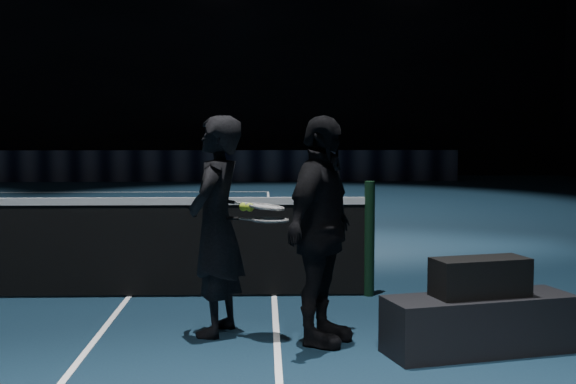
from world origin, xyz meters
name	(u,v)px	position (x,y,z in m)	size (l,w,h in m)	color
wall_back	(91,16)	(0.00, 18.00, 5.00)	(30.00, 30.00, 0.00)	black
net_post_right	(369,239)	(6.40, 0.00, 0.55)	(0.10, 0.10, 1.10)	black
sponsor_backdrop	(75,166)	(0.00, 15.50, 0.45)	(22.00, 0.15, 0.90)	black
player_bench	(479,324)	(6.94, -1.93, 0.21)	(1.37, 0.46, 0.41)	black
racket_bag	(480,277)	(6.94, -1.93, 0.55)	(0.69, 0.29, 0.27)	black
bag_signature	(486,281)	(6.94, -2.08, 0.55)	(0.32, 0.00, 0.09)	white
player_a	(216,226)	(5.02, -1.36, 0.85)	(0.62, 0.41, 1.70)	black
player_b	(321,231)	(5.82, -1.66, 0.85)	(1.00, 0.42, 1.70)	black
racket_lower	(270,220)	(5.44, -1.52, 0.92)	(0.68, 0.22, 0.03)	black
racket_upper	(266,207)	(5.41, -1.47, 1.01)	(0.68, 0.22, 0.03)	black
tennis_balls	(247,205)	(5.26, -1.45, 1.02)	(0.12, 0.10, 0.12)	#B7E730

